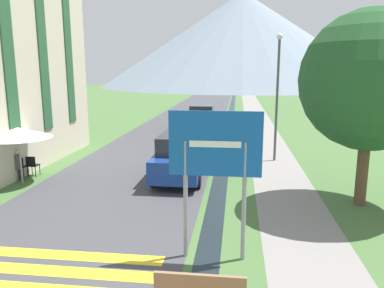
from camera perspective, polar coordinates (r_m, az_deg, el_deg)
name	(u,v)px	position (r m, az deg, el deg)	size (l,w,h in m)	color
ground_plane	(209,137)	(24.37, 2.56, 1.12)	(160.00, 160.00, 0.00)	#476B38
road	(190,117)	(34.46, -0.32, 4.13)	(6.40, 60.00, 0.01)	#424247
footpath	(257,118)	(34.24, 9.89, 3.92)	(2.20, 60.00, 0.01)	gray
drainage_channel	(230,118)	(34.19, 5.86, 4.02)	(0.60, 60.00, 0.00)	black
crosswalk_marking	(35,270)	(9.27, -22.80, -17.25)	(5.44, 1.84, 0.01)	yellow
mountain_distant	(242,40)	(99.77, 7.63, 15.44)	(71.46, 71.46, 23.36)	gray
road_sign	(215,160)	(8.26, 3.52, -2.38)	(2.06, 0.11, 3.43)	gray
parked_car_near	(181,155)	(15.03, -1.70, -1.74)	(1.87, 4.58, 1.82)	navy
parked_car_far	(202,117)	(27.07, 1.58, 4.10)	(1.96, 4.20, 1.82)	black
cafe_chair_far_left	(20,165)	(16.59, -24.72, -2.96)	(0.40, 0.40, 0.85)	black
cafe_chair_far_right	(32,164)	(16.58, -23.19, -2.84)	(0.40, 0.40, 0.85)	black
cafe_umbrella_middle_white	(18,133)	(15.58, -24.99, 1.56)	(2.49, 2.49, 2.16)	#B7B2A8
person_seated_near	(18,163)	(16.21, -25.04, -2.67)	(0.32, 0.32, 1.24)	#282833
streetlamp	(277,88)	(17.99, 12.89, 8.30)	(0.28, 0.28, 5.90)	#515156
tree_by_path	(371,81)	(12.75, 25.56, 8.70)	(4.31, 4.31, 6.13)	brown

